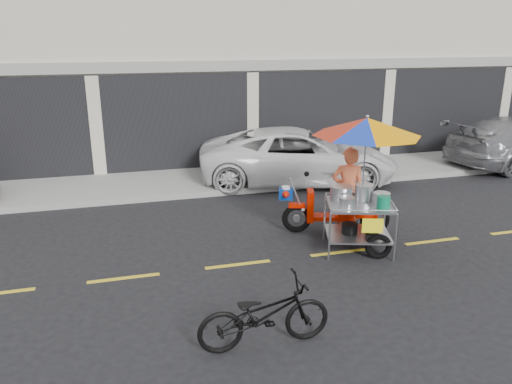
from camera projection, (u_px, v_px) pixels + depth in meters
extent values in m
plane|color=black|center=(340.00, 252.00, 9.49)|extent=(90.00, 90.00, 0.00)
cube|color=gray|center=(261.00, 174.00, 14.52)|extent=(45.00, 3.00, 0.15)
cube|color=beige|center=(224.00, 33.00, 17.93)|extent=(36.00, 8.00, 8.00)
cube|color=black|center=(253.00, 122.00, 15.00)|extent=(35.28, 0.06, 2.90)
cube|color=gray|center=(253.00, 65.00, 14.48)|extent=(36.00, 0.12, 0.30)
cube|color=gold|center=(340.00, 252.00, 9.49)|extent=(42.00, 0.10, 0.01)
imported|color=white|center=(298.00, 156.00, 13.79)|extent=(5.84, 3.70, 1.50)
imported|color=black|center=(264.00, 314.00, 6.52)|extent=(1.79, 0.63, 0.94)
torus|color=black|center=(297.00, 218.00, 10.38)|extent=(0.62, 0.30, 0.61)
torus|color=black|center=(375.00, 220.00, 10.32)|extent=(0.62, 0.30, 0.61)
cylinder|color=#9EA0A5|center=(297.00, 218.00, 10.38)|extent=(0.16, 0.11, 0.15)
cylinder|color=#9EA0A5|center=(375.00, 220.00, 10.32)|extent=(0.16, 0.11, 0.15)
cube|color=red|center=(297.00, 205.00, 10.29)|extent=(0.37, 0.23, 0.09)
cylinder|color=#9EA0A5|center=(297.00, 198.00, 10.24)|extent=(0.39, 0.17, 0.87)
cube|color=red|center=(310.00, 205.00, 10.28)|extent=(0.23, 0.39, 0.65)
cube|color=red|center=(333.00, 217.00, 10.34)|extent=(0.91, 0.55, 0.09)
cube|color=red|center=(357.00, 206.00, 10.24)|extent=(0.86, 0.51, 0.43)
cube|color=black|center=(353.00, 195.00, 10.17)|extent=(0.75, 0.46, 0.11)
cylinder|color=#9EA0A5|center=(304.00, 183.00, 10.14)|extent=(0.22, 0.58, 0.04)
sphere|color=black|center=(307.00, 174.00, 10.30)|extent=(0.11, 0.11, 0.11)
cylinder|color=white|center=(303.00, 209.00, 10.31)|extent=(0.16, 0.16, 0.05)
cube|color=navy|center=(286.00, 194.00, 10.22)|extent=(0.34, 0.31, 0.22)
cylinder|color=white|center=(286.00, 188.00, 10.19)|extent=(0.22, 0.22, 0.05)
cone|color=red|center=(286.00, 195.00, 10.04)|extent=(0.26, 0.28, 0.19)
torus|color=black|center=(378.00, 247.00, 9.16)|extent=(0.51, 0.25, 0.50)
cylinder|color=#9EA0A5|center=(329.00, 237.00, 9.03)|extent=(0.05, 0.05, 0.92)
cylinder|color=#9EA0A5|center=(325.00, 218.00, 9.95)|extent=(0.05, 0.05, 0.92)
cylinder|color=#9EA0A5|center=(395.00, 238.00, 8.98)|extent=(0.05, 0.05, 0.92)
cylinder|color=#9EA0A5|center=(384.00, 219.00, 9.91)|extent=(0.05, 0.05, 0.92)
cube|color=#9EA0A5|center=(358.00, 234.00, 9.51)|extent=(1.42, 1.28, 0.03)
cube|color=#9EA0A5|center=(360.00, 205.00, 9.33)|extent=(1.42, 1.28, 0.04)
cylinder|color=#9EA0A5|center=(364.00, 210.00, 8.85)|extent=(1.14, 0.38, 0.03)
cylinder|color=#9EA0A5|center=(356.00, 194.00, 9.77)|extent=(1.14, 0.38, 0.03)
cylinder|color=#9EA0A5|center=(328.00, 201.00, 9.33)|extent=(0.32, 0.93, 0.03)
cylinder|color=#9EA0A5|center=(392.00, 202.00, 9.29)|extent=(0.32, 0.93, 0.03)
cylinder|color=#9EA0A5|center=(354.00, 225.00, 9.97)|extent=(0.29, 0.78, 0.04)
cylinder|color=#9EA0A5|center=(356.00, 199.00, 9.81)|extent=(0.29, 0.78, 0.04)
cube|color=yellow|center=(373.00, 226.00, 8.90)|extent=(0.37, 0.13, 0.27)
cylinder|color=#B7B7BC|center=(341.00, 193.00, 9.50)|extent=(0.54, 0.54, 0.26)
cylinder|color=#B7B7BC|center=(364.00, 193.00, 9.50)|extent=(0.44, 0.44, 0.29)
cylinder|color=#B7B7BC|center=(382.00, 199.00, 9.33)|extent=(0.38, 0.38, 0.18)
cylinder|color=#B7B7BC|center=(347.00, 203.00, 9.12)|extent=(0.36, 0.36, 0.17)
cylinder|color=#0B754D|center=(384.00, 203.00, 9.02)|extent=(0.30, 0.30, 0.24)
cylinder|color=black|center=(350.00, 229.00, 9.48)|extent=(0.38, 0.38, 0.19)
cylinder|color=black|center=(372.00, 229.00, 9.47)|extent=(0.32, 0.32, 0.17)
cylinder|color=#9EA0A5|center=(364.00, 162.00, 9.19)|extent=(0.03, 0.03, 1.62)
sphere|color=#9EA0A5|center=(368.00, 117.00, 8.93)|extent=(0.06, 0.06, 0.06)
imported|color=#EF6C40|center=(348.00, 191.00, 10.16)|extent=(0.77, 0.62, 1.83)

